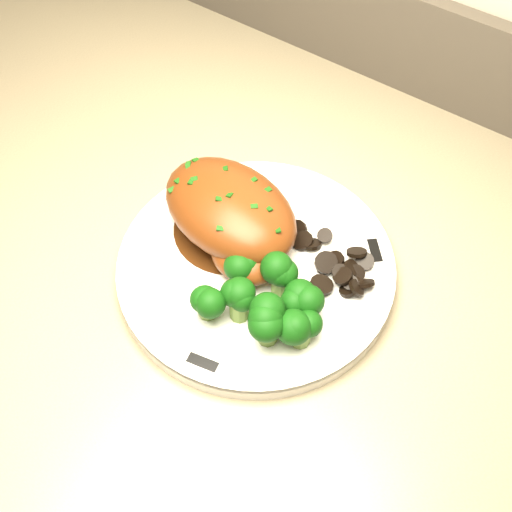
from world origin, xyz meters
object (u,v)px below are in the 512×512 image
Objects in this scene: plate at (256,268)px; broccoli_florets at (263,300)px; counter at (65,305)px; chicken_breast at (231,215)px.

plate is 0.07m from broccoli_florets.
counter is at bearing 178.40° from plate.
counter is at bearing 173.44° from broccoli_florets.
chicken_breast reaches higher than broccoli_florets.
chicken_breast is at bearing 159.10° from plate.
plate is (0.44, -0.01, 0.49)m from counter.
counter reaches higher than plate.
counter is 0.66m from chicken_breast.
chicken_breast is 1.50× the size of broccoli_florets.
counter is 0.71m from broccoli_florets.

